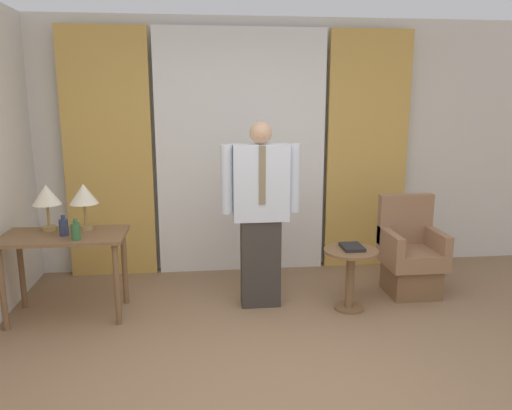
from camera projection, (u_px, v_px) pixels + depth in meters
wall_back at (240, 147)px, 5.43m from camera, size 10.00×0.06×2.70m
curtain_sheer_center at (241, 154)px, 5.31m from camera, size 1.79×0.06×2.58m
curtain_drape_left at (108, 155)px, 5.16m from camera, size 0.89×0.06×2.58m
curtain_drape_right at (367, 152)px, 5.47m from camera, size 0.89×0.06×2.58m
desk at (65, 248)px, 4.26m from camera, size 1.03×0.57×0.74m
table_lamp_left at (47, 197)px, 4.29m from camera, size 0.24×0.24×0.41m
table_lamp_right at (84, 196)px, 4.33m from camera, size 0.24×0.24×0.41m
bottle_near_edge at (64, 227)px, 4.19m from camera, size 0.08×0.08×0.18m
bottle_by_lamp at (76, 231)px, 4.06m from camera, size 0.07×0.07×0.18m
person at (261, 209)px, 4.43m from camera, size 0.71×0.23×1.68m
armchair at (410, 257)px, 4.84m from camera, size 0.54×0.53×0.95m
side_table at (350, 269)px, 4.44m from camera, size 0.48×0.48×0.56m
book at (352, 247)px, 4.43m from camera, size 0.18×0.24×0.03m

